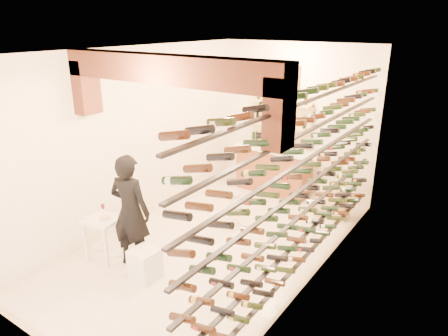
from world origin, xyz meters
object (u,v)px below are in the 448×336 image
object	(u,v)px
back_counter	(274,168)
person	(130,212)
crate_lower	(331,207)
tasting_table	(103,226)
wine_rack	(303,179)
chrome_barstool	(231,207)
white_stool	(145,264)

from	to	relation	value
back_counter	person	distance (m)	3.86
back_counter	crate_lower	xyz separation A→B (m)	(1.52, -0.45, -0.36)
tasting_table	wine_rack	bearing A→B (deg)	16.82
chrome_barstool	person	bearing A→B (deg)	-106.95
white_stool	chrome_barstool	distance (m)	2.06
tasting_table	crate_lower	size ratio (longest dim) A/B	1.50
wine_rack	tasting_table	world-z (taller)	wine_rack
back_counter	white_stool	distance (m)	4.01
tasting_table	person	xyz separation A→B (m)	(0.48, 0.15, 0.32)
person	white_stool	bearing A→B (deg)	146.18
chrome_barstool	crate_lower	world-z (taller)	chrome_barstool
back_counter	tasting_table	distance (m)	4.07
person	back_counter	bearing A→B (deg)	-106.75
back_counter	person	bearing A→B (deg)	-95.79
white_stool	crate_lower	distance (m)	3.85
wine_rack	back_counter	distance (m)	3.38
wine_rack	tasting_table	xyz separation A→B (m)	(-2.70, -1.33, -0.97)
tasting_table	person	size ratio (longest dim) A/B	0.48
tasting_table	white_stool	size ratio (longest dim) A/B	1.82
tasting_table	chrome_barstool	size ratio (longest dim) A/B	1.24
back_counter	person	world-z (taller)	person
back_counter	person	xyz separation A→B (m)	(-0.39, -3.82, 0.37)
wine_rack	white_stool	world-z (taller)	wine_rack
back_counter	tasting_table	size ratio (longest dim) A/B	1.98
white_stool	person	distance (m)	0.81
back_counter	chrome_barstool	world-z (taller)	back_counter
back_counter	chrome_barstool	xyz separation A→B (m)	(0.18, -1.95, -0.13)
back_counter	tasting_table	xyz separation A→B (m)	(-0.87, -3.97, 0.05)
wine_rack	white_stool	bearing A→B (deg)	-143.05
chrome_barstool	wine_rack	bearing A→B (deg)	-23.04
person	chrome_barstool	xyz separation A→B (m)	(0.57, 1.87, -0.50)
wine_rack	chrome_barstool	xyz separation A→B (m)	(-1.65, 0.70, -1.15)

